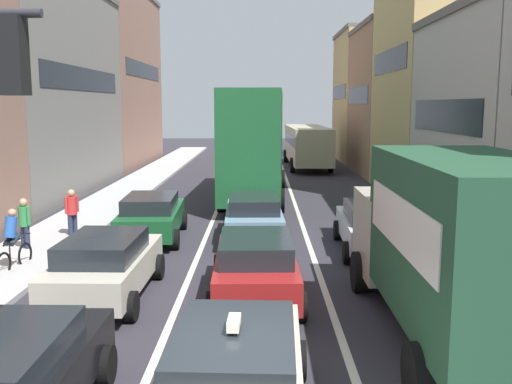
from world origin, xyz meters
TOP-DOWN VIEW (x-y plane):
  - sidewalk_left at (-6.70, 20.00)m, footprint 2.60×64.00m
  - lane_stripe_left at (-1.70, 20.00)m, footprint 0.16×60.00m
  - lane_stripe_right at (1.70, 20.00)m, footprint 0.16×60.00m
  - building_row_left at (-12.00, 22.83)m, footprint 7.20×43.90m
  - building_row_right at (9.90, 22.46)m, footprint 7.20×43.90m
  - removalist_box_truck at (3.70, 3.75)m, footprint 2.73×7.71m
  - taxi_centre_lane_front at (-0.19, 0.76)m, footprint 2.19×4.36m
  - sedan_left_lane_front at (-3.24, 0.52)m, footprint 2.08×4.31m
  - sedan_centre_lane_second at (0.04, 6.16)m, footprint 2.15×4.34m
  - wagon_left_lane_second at (-3.41, 6.16)m, footprint 2.11×4.33m
  - hatchback_centre_lane_third at (-0.07, 11.95)m, footprint 2.17×4.35m
  - sedan_left_lane_third at (-3.46, 12.03)m, footprint 2.23×4.38m
  - sedan_right_lane_behind_truck at (3.56, 10.50)m, footprint 2.19×4.36m
  - bus_mid_queue_primary at (-0.11, 20.11)m, footprint 3.13×10.60m
  - bus_far_queue_secondary at (3.44, 34.17)m, footprint 2.97×10.55m
  - cyclist_on_sidewalk at (-6.42, 8.18)m, footprint 0.50×1.72m
  - pedestrian_near_kerb at (-6.13, 12.13)m, footprint 0.35×0.46m
  - pedestrian_mid_sidewalk at (-6.95, 10.28)m, footprint 0.47×0.34m

SIDE VIEW (x-z plane):
  - lane_stripe_left at x=-1.70m, z-range 0.00..0.01m
  - lane_stripe_right at x=1.70m, z-range 0.00..0.01m
  - sidewalk_left at x=-6.70m, z-range 0.00..0.14m
  - sedan_left_lane_front at x=-3.24m, z-range 0.05..1.54m
  - sedan_centre_lane_second at x=0.04m, z-range 0.05..1.54m
  - wagon_left_lane_second at x=-3.41m, z-range 0.05..1.54m
  - hatchback_centre_lane_third at x=-0.07m, z-range 0.05..1.54m
  - sedan_left_lane_third at x=-3.46m, z-range 0.05..1.54m
  - sedan_right_lane_behind_truck at x=3.56m, z-range 0.05..1.54m
  - taxi_centre_lane_front at x=-0.19m, z-range -0.03..1.63m
  - cyclist_on_sidewalk at x=-6.42m, z-range -0.01..1.71m
  - pedestrian_near_kerb at x=-6.13m, z-range 0.12..1.78m
  - pedestrian_mid_sidewalk at x=-6.95m, z-range 0.12..1.78m
  - bus_far_queue_secondary at x=3.44m, z-range 0.31..3.21m
  - removalist_box_truck at x=3.70m, z-range 0.18..3.76m
  - bus_mid_queue_primary at x=-0.11m, z-range 0.30..5.36m
  - building_row_right at x=9.90m, z-range -1.06..11.13m
  - building_row_left at x=-12.00m, z-range -0.66..12.25m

